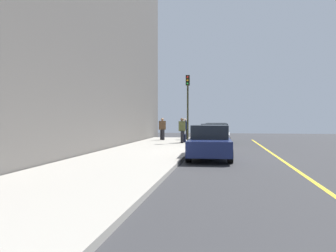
{
  "coord_description": "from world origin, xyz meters",
  "views": [
    {
      "loc": [
        15.44,
        0.67,
        1.75
      ],
      "look_at": [
        2.45,
        -1.52,
        1.5
      ],
      "focal_mm": 34.87,
      "sensor_mm": 36.0,
      "label": 1
    }
  ],
  "objects_px": {
    "traffic_light_pole": "(188,98)",
    "pedestrian_navy_coat": "(185,128)",
    "pedestrian_brown_coat": "(162,128)",
    "rolling_suitcase": "(184,138)",
    "pedestrian_olive_coat": "(182,130)",
    "parked_car_navy": "(210,142)",
    "parked_car_green": "(216,132)",
    "parked_car_white": "(215,136)"
  },
  "relations": [
    {
      "from": "pedestrian_olive_coat",
      "to": "pedestrian_navy_coat",
      "type": "relative_size",
      "value": 1.02
    },
    {
      "from": "rolling_suitcase",
      "to": "parked_car_white",
      "type": "bearing_deg",
      "value": 39.32
    },
    {
      "from": "parked_car_navy",
      "to": "rolling_suitcase",
      "type": "height_order",
      "value": "parked_car_navy"
    },
    {
      "from": "traffic_light_pole",
      "to": "pedestrian_olive_coat",
      "type": "bearing_deg",
      "value": -96.49
    },
    {
      "from": "parked_car_green",
      "to": "pedestrian_olive_coat",
      "type": "height_order",
      "value": "pedestrian_olive_coat"
    },
    {
      "from": "parked_car_white",
      "to": "pedestrian_navy_coat",
      "type": "height_order",
      "value": "pedestrian_navy_coat"
    },
    {
      "from": "pedestrian_olive_coat",
      "to": "rolling_suitcase",
      "type": "bearing_deg",
      "value": 168.36
    },
    {
      "from": "traffic_light_pole",
      "to": "pedestrian_navy_coat",
      "type": "bearing_deg",
      "value": -170.72
    },
    {
      "from": "pedestrian_navy_coat",
      "to": "parked_car_navy",
      "type": "bearing_deg",
      "value": 12.03
    },
    {
      "from": "traffic_light_pole",
      "to": "parked_car_white",
      "type": "bearing_deg",
      "value": 41.64
    },
    {
      "from": "pedestrian_olive_coat",
      "to": "pedestrian_navy_coat",
      "type": "height_order",
      "value": "pedestrian_olive_coat"
    },
    {
      "from": "pedestrian_olive_coat",
      "to": "parked_car_white",
      "type": "bearing_deg",
      "value": 46.47
    },
    {
      "from": "parked_car_green",
      "to": "rolling_suitcase",
      "type": "relative_size",
      "value": 4.44
    },
    {
      "from": "pedestrian_olive_coat",
      "to": "pedestrian_brown_coat",
      "type": "xyz_separation_m",
      "value": [
        -2.91,
        -1.94,
        0.01
      ]
    },
    {
      "from": "parked_car_white",
      "to": "rolling_suitcase",
      "type": "height_order",
      "value": "parked_car_white"
    },
    {
      "from": "pedestrian_olive_coat",
      "to": "traffic_light_pole",
      "type": "xyz_separation_m",
      "value": [
        0.05,
        0.4,
        2.22
      ]
    },
    {
      "from": "parked_car_navy",
      "to": "pedestrian_olive_coat",
      "type": "height_order",
      "value": "pedestrian_olive_coat"
    },
    {
      "from": "pedestrian_navy_coat",
      "to": "parked_car_white",
      "type": "bearing_deg",
      "value": 23.07
    },
    {
      "from": "pedestrian_olive_coat",
      "to": "rolling_suitcase",
      "type": "relative_size",
      "value": 1.86
    },
    {
      "from": "parked_car_navy",
      "to": "pedestrian_navy_coat",
      "type": "height_order",
      "value": "pedestrian_navy_coat"
    },
    {
      "from": "parked_car_white",
      "to": "pedestrian_navy_coat",
      "type": "relative_size",
      "value": 2.46
    },
    {
      "from": "parked_car_navy",
      "to": "traffic_light_pole",
      "type": "distance_m",
      "value": 8.28
    },
    {
      "from": "pedestrian_brown_coat",
      "to": "rolling_suitcase",
      "type": "distance_m",
      "value": 3.23
    },
    {
      "from": "rolling_suitcase",
      "to": "parked_car_green",
      "type": "bearing_deg",
      "value": 144.42
    },
    {
      "from": "parked_car_green",
      "to": "pedestrian_olive_coat",
      "type": "relative_size",
      "value": 2.39
    },
    {
      "from": "pedestrian_navy_coat",
      "to": "traffic_light_pole",
      "type": "xyz_separation_m",
      "value": [
        3.81,
        0.62,
        2.24
      ]
    },
    {
      "from": "parked_car_navy",
      "to": "pedestrian_navy_coat",
      "type": "bearing_deg",
      "value": -167.97
    },
    {
      "from": "parked_car_white",
      "to": "pedestrian_navy_coat",
      "type": "bearing_deg",
      "value": -156.93
    },
    {
      "from": "parked_car_navy",
      "to": "rolling_suitcase",
      "type": "xyz_separation_m",
      "value": [
        -8.21,
        -2.12,
        -0.32
      ]
    },
    {
      "from": "parked_car_white",
      "to": "parked_car_navy",
      "type": "bearing_deg",
      "value": -1.04
    },
    {
      "from": "parked_car_navy",
      "to": "pedestrian_brown_coat",
      "type": "distance_m",
      "value": 11.41
    },
    {
      "from": "parked_car_green",
      "to": "pedestrian_navy_coat",
      "type": "distance_m",
      "value": 2.54
    },
    {
      "from": "pedestrian_brown_coat",
      "to": "rolling_suitcase",
      "type": "xyz_separation_m",
      "value": [
        2.41,
        2.05,
        -0.64
      ]
    },
    {
      "from": "pedestrian_brown_coat",
      "to": "rolling_suitcase",
      "type": "relative_size",
      "value": 1.87
    },
    {
      "from": "parked_car_green",
      "to": "parked_car_navy",
      "type": "distance_m",
      "value": 11.28
    },
    {
      "from": "parked_car_green",
      "to": "parked_car_white",
      "type": "distance_m",
      "value": 5.78
    },
    {
      "from": "parked_car_white",
      "to": "pedestrian_brown_coat",
      "type": "bearing_deg",
      "value": -140.18
    },
    {
      "from": "pedestrian_olive_coat",
      "to": "traffic_light_pole",
      "type": "bearing_deg",
      "value": 83.51
    },
    {
      "from": "pedestrian_brown_coat",
      "to": "traffic_light_pole",
      "type": "xyz_separation_m",
      "value": [
        2.96,
        2.35,
        2.22
      ]
    },
    {
      "from": "pedestrian_navy_coat",
      "to": "rolling_suitcase",
      "type": "xyz_separation_m",
      "value": [
        3.26,
        0.32,
        -0.62
      ]
    },
    {
      "from": "parked_car_green",
      "to": "parked_car_navy",
      "type": "height_order",
      "value": "same"
    },
    {
      "from": "pedestrian_brown_coat",
      "to": "pedestrian_olive_coat",
      "type": "bearing_deg",
      "value": 33.73
    }
  ]
}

